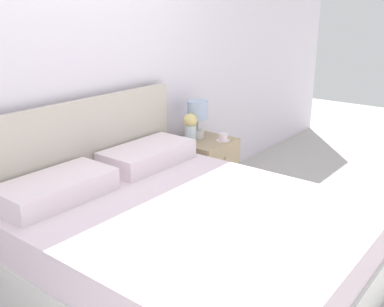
{
  "coord_description": "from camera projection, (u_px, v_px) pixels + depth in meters",
  "views": [
    {
      "loc": [
        -1.86,
        -2.43,
        1.67
      ],
      "look_at": [
        0.56,
        -0.53,
        0.64
      ],
      "focal_mm": 42.0,
      "sensor_mm": 36.0,
      "label": 1
    }
  ],
  "objects": [
    {
      "name": "ground_plane",
      "position": [
        89.0,
        240.0,
        3.34
      ],
      "size": [
        12.0,
        12.0,
        0.0
      ],
      "primitive_type": "plane",
      "color": "#BCB7B2"
    },
    {
      "name": "wall_back",
      "position": [
        68.0,
        63.0,
        2.97
      ],
      "size": [
        8.0,
        0.06,
        2.6
      ],
      "color": "white",
      "rests_on": "ground_plane"
    },
    {
      "name": "bed",
      "position": [
        182.0,
        243.0,
        2.72
      ],
      "size": [
        1.69,
        1.94,
        1.06
      ],
      "color": "white",
      "rests_on": "ground_plane"
    },
    {
      "name": "nightstand",
      "position": [
        205.0,
        170.0,
        3.95
      ],
      "size": [
        0.47,
        0.45,
        0.56
      ],
      "color": "tan",
      "rests_on": "ground_plane"
    },
    {
      "name": "table_lamp",
      "position": [
        197.0,
        113.0,
        3.85
      ],
      "size": [
        0.18,
        0.18,
        0.33
      ],
      "color": "white",
      "rests_on": "nightstand"
    },
    {
      "name": "flower_vase",
      "position": [
        191.0,
        127.0,
        3.73
      ],
      "size": [
        0.11,
        0.11,
        0.25
      ],
      "color": "silver",
      "rests_on": "nightstand"
    },
    {
      "name": "teacup",
      "position": [
        223.0,
        137.0,
        3.83
      ],
      "size": [
        0.12,
        0.12,
        0.07
      ],
      "color": "white",
      "rests_on": "nightstand"
    }
  ]
}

